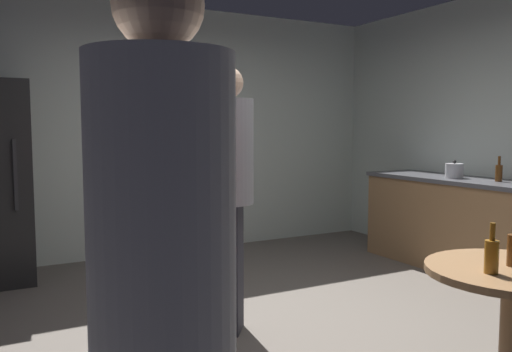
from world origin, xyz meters
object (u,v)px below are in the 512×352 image
Objects in this scene: kettle at (454,171)px; person_in_white_shirt at (163,281)px; person_in_maroon_shirt at (178,203)px; beer_bottle_amber at (492,255)px; person_in_gray_shirt at (228,178)px; beer_bottle_on_counter at (499,172)px.

kettle is 0.14× the size of person_in_white_shirt.
kettle is 0.14× the size of person_in_maroon_shirt.
beer_bottle_amber is at bearing -4.05° from person_in_white_shirt.
person_in_gray_shirt is at bearing -171.27° from kettle.
beer_bottle_on_counter reaches higher than kettle.
kettle is 1.06× the size of beer_bottle_on_counter.
person_in_white_shirt is at bearing -82.03° from person_in_gray_shirt.
person_in_gray_shirt is (0.59, 0.65, 0.04)m from person_in_maroon_shirt.
person_in_white_shirt is at bearing -166.64° from beer_bottle_amber.
person_in_gray_shirt reaches higher than person_in_white_shirt.
kettle reaches higher than beer_bottle_amber.
kettle is 4.46m from person_in_white_shirt.
beer_bottle_amber is (-2.16, -1.61, -0.17)m from beer_bottle_on_counter.
person_in_white_shirt is (-3.74, -2.43, 0.06)m from kettle.
person_in_white_shirt is (-3.82, -2.00, 0.05)m from beer_bottle_on_counter.
person_in_gray_shirt reaches higher than beer_bottle_on_counter.
beer_bottle_on_counter is 3.34m from person_in_maroon_shirt.
person_in_gray_shirt reaches higher than kettle.
kettle is 0.14× the size of person_in_gray_shirt.
person_in_maroon_shirt reaches higher than beer_bottle_amber.
kettle is 0.44m from beer_bottle_on_counter.
person_in_white_shirt is at bearing -146.97° from kettle.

